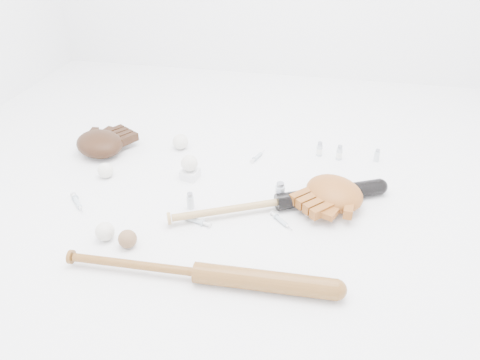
% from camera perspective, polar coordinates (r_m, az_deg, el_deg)
% --- Properties ---
extents(bat_dark, '(0.85, 0.46, 0.07)m').
position_cam_1_polar(bat_dark, '(1.82, 4.76, -2.67)').
color(bat_dark, black).
rests_on(bat_dark, ground).
extents(bat_wood, '(0.92, 0.09, 0.07)m').
position_cam_1_polar(bat_wood, '(1.52, -5.24, -11.16)').
color(bat_wood, brown).
rests_on(bat_wood, ground).
extents(glove_dark, '(0.40, 0.40, 0.10)m').
position_cam_1_polar(glove_dark, '(2.29, -16.75, 4.31)').
color(glove_dark, black).
rests_on(glove_dark, ground).
extents(glove_tan, '(0.41, 0.41, 0.10)m').
position_cam_1_polar(glove_tan, '(1.87, 11.42, -1.52)').
color(glove_tan, brown).
rests_on(glove_tan, ground).
extents(trading_card, '(0.07, 0.09, 0.00)m').
position_cam_1_polar(trading_card, '(2.42, -15.44, 4.85)').
color(trading_card, yellow).
rests_on(trading_card, ground).
extents(pedestal, '(0.08, 0.08, 0.04)m').
position_cam_1_polar(pedestal, '(2.03, -6.11, 0.72)').
color(pedestal, white).
rests_on(pedestal, ground).
extents(baseball_on_pedestal, '(0.07, 0.07, 0.07)m').
position_cam_1_polar(baseball_on_pedestal, '(2.00, -6.20, 2.07)').
color(baseball_on_pedestal, silver).
rests_on(baseball_on_pedestal, pedestal).
extents(baseball_left, '(0.07, 0.07, 0.07)m').
position_cam_1_polar(baseball_left, '(2.10, -16.08, 1.13)').
color(baseball_left, silver).
rests_on(baseball_left, ground).
extents(baseball_upper, '(0.07, 0.07, 0.07)m').
position_cam_1_polar(baseball_upper, '(2.25, -7.28, 4.65)').
color(baseball_upper, silver).
rests_on(baseball_upper, ground).
extents(baseball_mid, '(0.07, 0.07, 0.07)m').
position_cam_1_polar(baseball_mid, '(1.74, -16.15, -6.05)').
color(baseball_mid, silver).
rests_on(baseball_mid, ground).
extents(baseball_aged, '(0.07, 0.07, 0.07)m').
position_cam_1_polar(baseball_aged, '(1.69, -13.55, -7.00)').
color(baseball_aged, brown).
rests_on(baseball_aged, ground).
extents(syringe_0, '(0.13, 0.14, 0.02)m').
position_cam_1_polar(syringe_0, '(1.96, -19.20, -2.62)').
color(syringe_0, '#ADBCC6').
rests_on(syringe_0, ground).
extents(syringe_1, '(0.17, 0.07, 0.02)m').
position_cam_1_polar(syringe_1, '(1.77, -5.60, -4.87)').
color(syringe_1, '#ADBCC6').
rests_on(syringe_1, ground).
extents(syringe_2, '(0.07, 0.14, 0.02)m').
position_cam_1_polar(syringe_2, '(2.17, 2.17, 2.89)').
color(syringe_2, '#ADBCC6').
rests_on(syringe_2, ground).
extents(syringe_3, '(0.12, 0.12, 0.02)m').
position_cam_1_polar(syringe_3, '(1.77, 5.05, -4.98)').
color(syringe_3, '#ADBCC6').
rests_on(syringe_3, ground).
extents(vial_0, '(0.03, 0.03, 0.07)m').
position_cam_1_polar(vial_0, '(2.19, 12.02, 3.30)').
color(vial_0, silver).
rests_on(vial_0, ground).
extents(vial_1, '(0.02, 0.02, 0.06)m').
position_cam_1_polar(vial_1, '(2.22, 16.34, 2.91)').
color(vial_1, silver).
rests_on(vial_1, ground).
extents(vial_2, '(0.03, 0.03, 0.07)m').
position_cam_1_polar(vial_2, '(1.84, 4.68, -2.31)').
color(vial_2, silver).
rests_on(vial_2, ground).
extents(vial_3, '(0.04, 0.04, 0.09)m').
position_cam_1_polar(vial_3, '(1.86, 4.89, -1.54)').
color(vial_3, silver).
rests_on(vial_3, ground).
extents(vial_4, '(0.03, 0.03, 0.07)m').
position_cam_1_polar(vial_4, '(1.83, -6.08, -2.51)').
color(vial_4, silver).
rests_on(vial_4, ground).
extents(vial_5, '(0.03, 0.03, 0.07)m').
position_cam_1_polar(vial_5, '(2.21, 9.68, 3.76)').
color(vial_5, silver).
rests_on(vial_5, ground).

